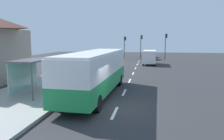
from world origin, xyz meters
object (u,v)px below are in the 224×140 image
sedan_near (150,56)px  white_van (150,56)px  sedan_far (150,54)px  traffic_light_far_side (125,44)px  recycling_bin_blue (63,86)px  recycling_bin_green (67,84)px  traffic_light_near_side (166,42)px  bus (96,71)px  traffic_light_median (141,43)px  bus_shelter (30,67)px  recycling_bin_yellow (70,82)px

sedan_near → white_van: bearing=-90.6°
sedan_near → sedan_far: same height
traffic_light_far_side → white_van: bearing=-65.3°
white_van → recycling_bin_blue: (-6.40, -21.52, -0.69)m
recycling_bin_blue → recycling_bin_green: 0.70m
recycling_bin_blue → traffic_light_near_side: traffic_light_near_side is taller
bus → white_van: 21.80m
recycling_bin_green → traffic_light_median: 33.58m
traffic_light_near_side → bus_shelter: 35.08m
recycling_bin_blue → traffic_light_median: traffic_light_median is taller
sedan_far → bus_shelter: size_ratio=1.12×
sedan_near → traffic_light_median: traffic_light_median is taller
traffic_light_near_side → bus_shelter: size_ratio=1.33×
white_van → sedan_near: bearing=89.4°
recycling_bin_green → traffic_light_far_side: traffic_light_far_side is taller
bus → recycling_bin_blue: (-2.49, -0.08, -1.19)m
traffic_light_far_side → traffic_light_median: 3.59m
sedan_far → traffic_light_median: bearing=-119.3°
traffic_light_median → bus: bearing=-93.6°
white_van → bus_shelter: 23.86m
traffic_light_median → bus_shelter: 35.25m
white_van → traffic_light_median: size_ratio=1.03×
recycling_bin_green → bus_shelter: size_ratio=0.24×
white_van → traffic_light_near_side: 11.43m
bus → bus_shelter: bearing=-170.4°
recycling_bin_green → traffic_light_median: traffic_light_median is taller
recycling_bin_blue → sedan_near: bearing=78.2°
sedan_near → recycling_bin_blue: sedan_near is taller
recycling_bin_yellow → traffic_light_near_side: size_ratio=0.18×
traffic_light_median → white_van: bearing=-81.7°
bus → traffic_light_near_side: traffic_light_near_side is taller
sedan_near → traffic_light_near_side: traffic_light_near_side is taller
bus → recycling_bin_yellow: bearing=152.0°
white_van → recycling_bin_blue: 22.46m
sedan_near → bus_shelter: size_ratio=1.11×
sedan_near → recycling_bin_blue: size_ratio=4.66×
sedan_near → traffic_light_near_side: (3.20, 1.17, 2.72)m
bus → white_van: bus is taller
traffic_light_median → recycling_bin_blue: bearing=-97.7°
sedan_near → traffic_light_median: bearing=124.5°
traffic_light_far_side → traffic_light_near_side: bearing=-5.3°
bus → sedan_far: size_ratio=2.47×
white_van → recycling_bin_green: (-6.40, -20.82, -0.69)m
bus_shelter → white_van: bearing=68.8°
bus_shelter → traffic_light_near_side: bearing=70.1°
white_van → traffic_light_far_side: size_ratio=1.10×
sedan_far → recycling_bin_yellow: (-6.50, -35.84, -0.14)m
recycling_bin_green → traffic_light_near_side: traffic_light_near_side is taller
sedan_near → bus_shelter: bearing=-105.3°
recycling_bin_yellow → traffic_light_median: 32.89m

